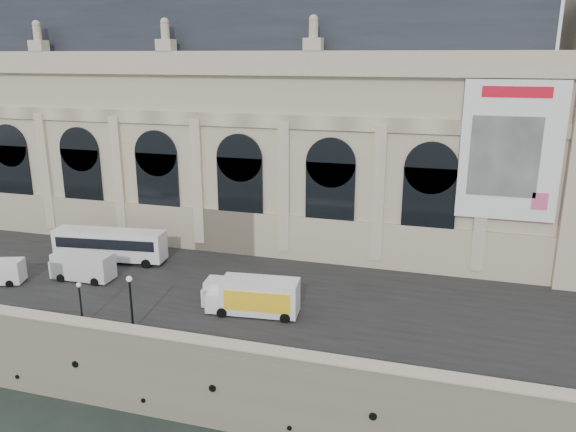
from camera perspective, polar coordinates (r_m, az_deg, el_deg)
name	(u,v)px	position (r m, az deg, el deg)	size (l,w,h in m)	color
ground	(191,425)	(47.01, -9.86, -20.15)	(260.00, 260.00, 0.00)	black
quay	(305,246)	(75.07, 1.79, -3.10)	(160.00, 70.00, 6.00)	gray
street	(251,284)	(55.25, -3.76, -6.96)	(160.00, 24.00, 0.06)	#2D2D2D
parapet	(190,344)	(43.93, -9.93, -12.72)	(160.00, 1.40, 1.21)	gray
museum	(250,122)	(69.22, -3.83, 9.47)	(69.00, 18.70, 29.10)	#BCA990
bus_left	(110,244)	(63.37, -17.65, -2.75)	(12.32, 4.03, 3.57)	white
van_b	(80,266)	(59.61, -20.34, -4.80)	(6.22, 2.68, 2.75)	silver
van_c	(232,293)	(50.33, -5.68, -7.84)	(5.83, 2.84, 2.50)	silver
box_truck	(255,297)	(48.75, -3.38, -8.18)	(8.12, 3.46, 3.18)	white
lamp_left	(81,305)	(49.48, -20.30, -8.44)	(0.39, 0.39, 3.85)	black
lamp_right	(131,304)	(47.26, -15.64, -8.59)	(0.48, 0.48, 4.75)	black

